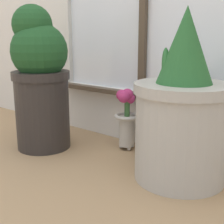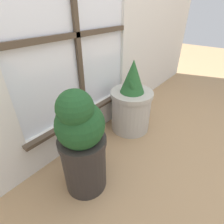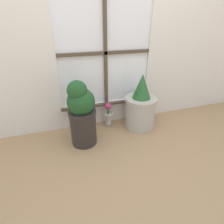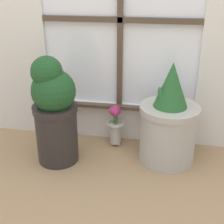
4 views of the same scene
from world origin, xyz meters
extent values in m
plane|color=tan|center=(0.00, 0.00, 0.00)|extent=(10.00, 10.00, 0.00)
cube|color=silver|center=(1.36, 0.69, 1.25)|extent=(1.67, 0.05, 2.50)
cube|color=silver|center=(0.00, 0.69, 0.14)|extent=(1.06, 0.05, 0.28)
cube|color=white|center=(0.00, 0.70, 0.87)|extent=(1.06, 0.02, 1.18)
cube|color=#4C3D2D|center=(0.00, 0.68, 0.87)|extent=(0.04, 0.02, 1.18)
cube|color=#4C3D2D|center=(0.00, 0.68, 0.87)|extent=(1.06, 0.02, 0.04)
cube|color=#4C3D2D|center=(0.00, 0.65, 0.27)|extent=(1.12, 0.06, 0.02)
cylinder|color=#2D2826|center=(-0.36, 0.32, 0.20)|extent=(0.27, 0.27, 0.39)
cylinder|color=#2D2826|center=(-0.36, 0.32, 0.37)|extent=(0.28, 0.28, 0.04)
cylinder|color=#38281E|center=(-0.36, 0.32, 0.39)|extent=(0.25, 0.25, 0.01)
sphere|color=#1E4C23|center=(-0.36, 0.32, 0.49)|extent=(0.28, 0.28, 0.28)
sphere|color=#1E4C23|center=(-0.38, 0.30, 0.61)|extent=(0.19, 0.19, 0.19)
ellipsoid|color=#1E4C23|center=(-0.29, 0.37, 0.48)|extent=(0.11, 0.13, 0.18)
cylinder|color=#B7B2A8|center=(0.36, 0.44, 0.19)|extent=(0.36, 0.36, 0.39)
cylinder|color=#B7B2A8|center=(0.36, 0.44, 0.37)|extent=(0.38, 0.38, 0.04)
cylinder|color=#38281E|center=(0.36, 0.44, 0.38)|extent=(0.33, 0.33, 0.01)
cone|color=#28602D|center=(0.36, 0.44, 0.53)|extent=(0.21, 0.21, 0.28)
ellipsoid|color=#28602D|center=(0.30, 0.40, 0.46)|extent=(0.08, 0.10, 0.14)
sphere|color=#BCB7AD|center=(-0.01, 0.60, 0.01)|extent=(0.02, 0.02, 0.02)
sphere|color=#BCB7AD|center=(-0.03, 0.55, 0.01)|extent=(0.02, 0.02, 0.02)
sphere|color=#BCB7AD|center=(0.02, 0.55, 0.01)|extent=(0.02, 0.02, 0.02)
cylinder|color=#BCB7AD|center=(-0.01, 0.57, 0.09)|extent=(0.08, 0.08, 0.15)
torus|color=#BCB7AD|center=(-0.01, 0.57, 0.17)|extent=(0.13, 0.13, 0.02)
cylinder|color=#386633|center=(-0.01, 0.57, 0.21)|extent=(0.03, 0.03, 0.08)
sphere|color=#B22D66|center=(-0.01, 0.57, 0.28)|extent=(0.06, 0.06, 0.06)
sphere|color=#B22D66|center=(0.00, 0.58, 0.26)|extent=(0.05, 0.05, 0.05)
sphere|color=#B22D66|center=(-0.03, 0.59, 0.27)|extent=(0.05, 0.05, 0.05)
sphere|color=#B22D66|center=(-0.03, 0.54, 0.28)|extent=(0.05, 0.05, 0.05)
sphere|color=#B22D66|center=(-0.01, 0.54, 0.27)|extent=(0.06, 0.06, 0.06)
camera|label=1|loc=(0.90, -0.64, 0.57)|focal=50.00mm
camera|label=2|loc=(-0.85, -0.30, 1.05)|focal=28.00mm
camera|label=3|loc=(-0.53, -1.25, 1.20)|focal=28.00mm
camera|label=4|loc=(0.30, -1.39, 1.16)|focal=50.00mm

